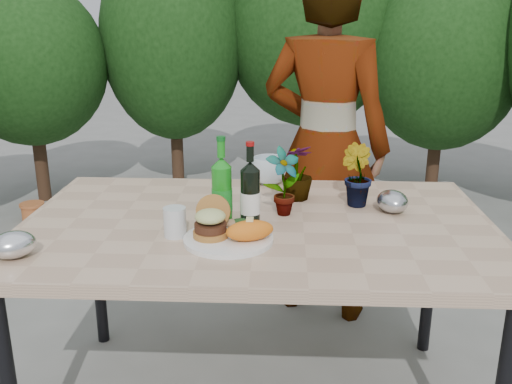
{
  "coord_description": "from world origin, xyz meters",
  "views": [
    {
      "loc": [
        0.08,
        -1.82,
        1.44
      ],
      "look_at": [
        0.0,
        -0.08,
        0.88
      ],
      "focal_mm": 40.0,
      "sensor_mm": 36.0,
      "label": 1
    }
  ],
  "objects_px": {
    "patio_table": "(257,237)",
    "person": "(325,147)",
    "dinner_plate": "(228,239)",
    "wine_bottle": "(250,194)"
  },
  "relations": [
    {
      "from": "patio_table",
      "to": "person",
      "type": "relative_size",
      "value": 0.96
    },
    {
      "from": "dinner_plate",
      "to": "wine_bottle",
      "type": "xyz_separation_m",
      "value": [
        0.06,
        0.16,
        0.1
      ]
    },
    {
      "from": "dinner_plate",
      "to": "wine_bottle",
      "type": "distance_m",
      "value": 0.2
    },
    {
      "from": "patio_table",
      "to": "dinner_plate",
      "type": "height_order",
      "value": "dinner_plate"
    },
    {
      "from": "dinner_plate",
      "to": "person",
      "type": "height_order",
      "value": "person"
    },
    {
      "from": "dinner_plate",
      "to": "patio_table",
      "type": "bearing_deg",
      "value": 66.19
    },
    {
      "from": "patio_table",
      "to": "wine_bottle",
      "type": "bearing_deg",
      "value": -138.27
    },
    {
      "from": "patio_table",
      "to": "person",
      "type": "xyz_separation_m",
      "value": [
        0.28,
        0.78,
        0.14
      ]
    },
    {
      "from": "patio_table",
      "to": "wine_bottle",
      "type": "height_order",
      "value": "wine_bottle"
    },
    {
      "from": "patio_table",
      "to": "dinner_plate",
      "type": "xyz_separation_m",
      "value": [
        -0.08,
        -0.18,
        0.06
      ]
    }
  ]
}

